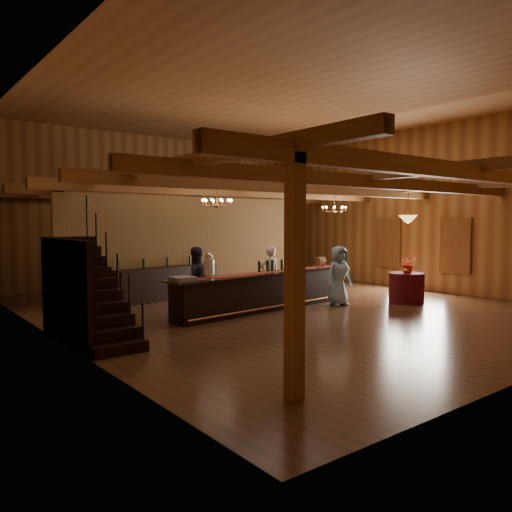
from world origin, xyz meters
TOP-DOWN VIEW (x-y plane):
  - floor at (0.00, 0.00)m, footprint 14.00×14.00m
  - ceiling at (0.00, 0.00)m, footprint 14.00×14.00m
  - wall_back at (0.00, 7.00)m, footprint 12.00×0.10m
  - wall_left at (-6.00, 0.00)m, footprint 0.10×14.00m
  - wall_right at (6.00, 0.00)m, footprint 0.10×14.00m
  - beam_grid at (0.00, 0.51)m, footprint 11.90×13.90m
  - support_posts at (0.00, -0.50)m, footprint 9.20×10.20m
  - partition_wall at (-0.50, 3.50)m, footprint 9.00×0.18m
  - window_right_front at (5.95, -1.60)m, footprint 0.12×1.05m
  - window_right_back at (5.95, 1.00)m, footprint 0.12×1.05m
  - staircase at (-5.45, -0.74)m, footprint 1.00×2.80m
  - backroom_boxes at (-0.29, 5.50)m, footprint 4.10×0.60m
  - tasting_bar at (-0.68, -0.15)m, footprint 5.97×1.36m
  - beverage_dispenser at (-2.51, -0.29)m, footprint 0.26×0.26m
  - glass_rack_tray at (-3.31, -0.47)m, footprint 0.50×0.50m
  - raffle_drum at (1.54, 0.04)m, footprint 0.34×0.24m
  - bar_bottle_0 at (-0.80, -0.04)m, footprint 0.07×0.07m
  - bar_bottle_1 at (-0.50, -0.01)m, footprint 0.07×0.07m
  - bar_bottle_2 at (-0.31, 0.01)m, footprint 0.07×0.07m
  - bar_bottle_3 at (0.05, 0.05)m, footprint 0.07×0.07m
  - backbar_shelf at (-1.86, 3.02)m, footprint 3.50×1.07m
  - round_table at (3.26, -1.70)m, footprint 0.99×0.99m
  - chandelier_left at (-1.47, 0.93)m, footprint 0.80×0.80m
  - chandelier_right at (3.70, 1.56)m, footprint 0.80×0.80m
  - pendant_lamp at (3.26, -1.70)m, footprint 0.52×0.52m
  - bartender at (0.06, 0.57)m, footprint 0.65×0.49m
  - staff_second at (-2.41, 0.52)m, footprint 0.91×0.75m
  - guest at (1.38, -0.83)m, footprint 0.86×0.61m
  - floor_plant at (1.91, 3.84)m, footprint 0.73×0.61m
  - table_flowers at (3.32, -1.70)m, footprint 0.61×0.58m
  - table_vase at (3.19, -1.72)m, footprint 0.18×0.18m

SIDE VIEW (x-z plane):
  - floor at x=0.00m, z-range 0.00..0.00m
  - round_table at x=3.26m, z-range 0.00..0.85m
  - backbar_shelf at x=-1.86m, z-range 0.00..0.97m
  - tasting_bar at x=-0.68m, z-range 0.00..1.00m
  - backroom_boxes at x=-0.29m, z-range -0.02..1.08m
  - floor_plant at x=1.91m, z-range 0.00..1.22m
  - bartender at x=0.06m, z-range 0.00..1.62m
  - guest at x=1.38m, z-range 0.00..1.65m
  - staff_second at x=-2.41m, z-range 0.00..1.69m
  - staircase at x=-5.45m, z-range 0.00..2.00m
  - table_vase at x=3.19m, z-range 0.85..1.16m
  - glass_rack_tray at x=-3.31m, z-range 0.99..1.09m
  - table_flowers at x=3.32m, z-range 0.85..1.38m
  - bar_bottle_0 at x=-0.80m, z-range 0.99..1.29m
  - bar_bottle_1 at x=-0.50m, z-range 0.99..1.29m
  - bar_bottle_2 at x=-0.31m, z-range 0.99..1.29m
  - bar_bottle_3 at x=0.05m, z-range 0.99..1.29m
  - raffle_drum at x=1.54m, z-range 1.01..1.31m
  - beverage_dispenser at x=-2.51m, z-range 0.97..1.57m
  - window_right_front at x=5.95m, z-range 0.67..2.42m
  - window_right_back at x=5.95m, z-range 0.67..2.42m
  - partition_wall at x=-0.50m, z-range 0.00..3.10m
  - support_posts at x=0.00m, z-range 0.00..3.20m
  - pendant_lamp at x=3.26m, z-range 1.95..2.85m
  - chandelier_right at x=3.70m, z-range 2.44..3.05m
  - wall_back at x=0.00m, z-range 0.00..5.50m
  - wall_left at x=-6.00m, z-range 0.00..5.50m
  - wall_right at x=6.00m, z-range 0.00..5.50m
  - chandelier_left at x=-1.47m, z-range 2.57..3.09m
  - beam_grid at x=0.00m, z-range 3.05..3.44m
  - ceiling at x=0.00m, z-range 5.50..5.50m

